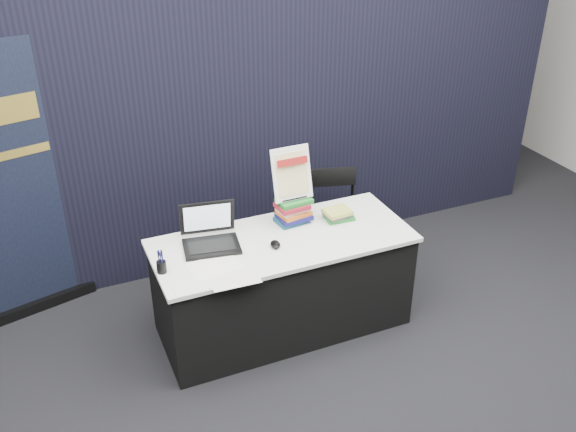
# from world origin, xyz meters

# --- Properties ---
(floor) EXTENTS (8.00, 8.00, 0.00)m
(floor) POSITION_xyz_m (0.00, 0.00, 0.00)
(floor) COLOR black
(floor) RESTS_ON ground
(drape_partition) EXTENTS (6.00, 0.08, 2.40)m
(drape_partition) POSITION_xyz_m (0.00, 1.60, 1.20)
(drape_partition) COLOR black
(drape_partition) RESTS_ON floor
(display_table) EXTENTS (1.80, 0.75, 0.75)m
(display_table) POSITION_xyz_m (0.00, 0.55, 0.38)
(display_table) COLOR black
(display_table) RESTS_ON floor
(laptop) EXTENTS (0.41, 0.36, 0.28)m
(laptop) POSITION_xyz_m (-0.48, 0.68, 0.82)
(laptop) COLOR black
(laptop) RESTS_ON display_table
(mouse) EXTENTS (0.09, 0.12, 0.03)m
(mouse) POSITION_xyz_m (-0.08, 0.48, 0.77)
(mouse) COLOR black
(mouse) RESTS_ON display_table
(brochure_left) EXTENTS (0.34, 0.25, 0.00)m
(brochure_left) POSITION_xyz_m (-0.53, 0.41, 0.75)
(brochure_left) COLOR white
(brochure_left) RESTS_ON display_table
(brochure_mid) EXTENTS (0.30, 0.23, 0.00)m
(brochure_mid) POSITION_xyz_m (-0.70, 0.29, 0.75)
(brochure_mid) COLOR silver
(brochure_mid) RESTS_ON display_table
(brochure_right) EXTENTS (0.32, 0.23, 0.00)m
(brochure_right) POSITION_xyz_m (-0.46, 0.24, 0.75)
(brochure_right) COLOR silver
(brochure_right) RESTS_ON display_table
(pen_cup) EXTENTS (0.08, 0.08, 0.08)m
(pen_cup) POSITION_xyz_m (-0.86, 0.48, 0.79)
(pen_cup) COLOR black
(pen_cup) RESTS_ON display_table
(book_stack_tall) EXTENTS (0.24, 0.20, 0.18)m
(book_stack_tall) POSITION_xyz_m (0.16, 0.74, 0.84)
(book_stack_tall) COLOR #154452
(book_stack_tall) RESTS_ON display_table
(book_stack_short) EXTENTS (0.19, 0.15, 0.08)m
(book_stack_short) POSITION_xyz_m (0.48, 0.65, 0.79)
(book_stack_short) COLOR #1F7727
(book_stack_short) RESTS_ON display_table
(info_sign) EXTENTS (0.29, 0.14, 0.39)m
(info_sign) POSITION_xyz_m (0.16, 0.77, 1.12)
(info_sign) COLOR black
(info_sign) RESTS_ON book_stack_tall
(pullup_banner) EXTENTS (0.87, 0.30, 2.05)m
(pullup_banner) POSITION_xyz_m (-1.65, 1.50, 0.91)
(pullup_banner) COLOR black
(pullup_banner) RESTS_ON floor
(stacking_chair) EXTENTS (0.49, 0.50, 0.88)m
(stacking_chair) POSITION_xyz_m (0.70, 1.03, 0.49)
(stacking_chair) COLOR black
(stacking_chair) RESTS_ON floor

